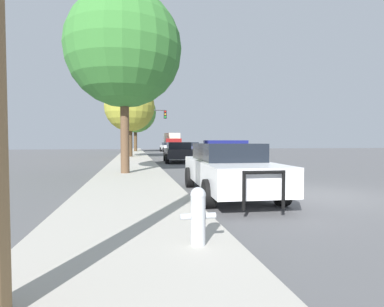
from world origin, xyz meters
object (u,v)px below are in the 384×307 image
object	(u,v)px
tree_sidewalk_far	(135,112)
box_truck	(172,141)
car_background_distant	(168,147)
car_background_midblock	(178,152)
tree_sidewalk_mid	(130,107)
traffic_light	(144,122)
police_car	(228,168)
fire_hydrant	(198,214)
tree_sidewalk_near	(124,50)
car_background_oncoming	(192,148)

from	to	relation	value
tree_sidewalk_far	box_truck	bearing A→B (deg)	44.09
car_background_distant	tree_sidewalk_far	size ratio (longest dim) A/B	0.47
car_background_midblock	tree_sidewalk_mid	distance (m)	8.54
traffic_light	police_car	bearing A→B (deg)	-86.41
fire_hydrant	police_car	bearing A→B (deg)	67.25
tree_sidewalk_mid	car_background_midblock	bearing A→B (deg)	-61.75
tree_sidewalk_near	fire_hydrant	bearing A→B (deg)	-82.88
traffic_light	car_background_oncoming	size ratio (longest dim) A/B	1.09
box_truck	tree_sidewalk_mid	size ratio (longest dim) A/B	1.03
car_background_oncoming	car_background_midblock	world-z (taller)	car_background_midblock
car_background_distant	car_background_midblock	size ratio (longest dim) A/B	0.86
traffic_light	tree_sidewalk_mid	world-z (taller)	tree_sidewalk_mid
car_background_oncoming	box_truck	world-z (taller)	box_truck
tree_sidewalk_mid	tree_sidewalk_far	size ratio (longest dim) A/B	0.80
tree_sidewalk_near	car_background_distant	bearing A→B (deg)	80.12
tree_sidewalk_mid	car_background_distant	bearing A→B (deg)	71.81
tree_sidewalk_mid	fire_hydrant	bearing A→B (deg)	-87.32
car_background_distant	box_truck	distance (m)	5.62
police_car	car_background_distant	bearing A→B (deg)	-91.07
car_background_oncoming	car_background_distant	bearing A→B (deg)	-76.84
car_background_oncoming	box_truck	distance (m)	15.15
police_car	car_background_midblock	distance (m)	13.77
traffic_light	tree_sidewalk_far	bearing A→B (deg)	93.80
car_background_midblock	tree_sidewalk_near	bearing A→B (deg)	-110.33
car_background_oncoming	fire_hydrant	bearing A→B (deg)	81.95
fire_hydrant	car_background_distant	size ratio (longest dim) A/B	0.19
car_background_distant	car_background_midblock	world-z (taller)	car_background_midblock
police_car	tree_sidewalk_far	world-z (taller)	tree_sidewalk_far
police_car	car_background_midblock	xyz separation A→B (m)	(0.61, 13.76, 0.00)
police_car	traffic_light	distance (m)	24.71
police_car	tree_sidewalk_near	distance (m)	7.80
box_truck	fire_hydrant	bearing A→B (deg)	85.92
fire_hydrant	car_background_distant	xyz separation A→B (m)	(4.29, 41.29, 0.20)
police_car	box_truck	bearing A→B (deg)	-92.37
tree_sidewalk_mid	tree_sidewalk_far	bearing A→B (deg)	87.74
traffic_light	car_background_midblock	world-z (taller)	traffic_light
fire_hydrant	traffic_light	size ratio (longest dim) A/B	0.16
police_car	tree_sidewalk_far	size ratio (longest dim) A/B	0.61
fire_hydrant	box_truck	world-z (taller)	box_truck
traffic_light	tree_sidewalk_mid	bearing A→B (deg)	-109.21
police_car	fire_hydrant	size ratio (longest dim) A/B	6.78
traffic_light	car_background_midblock	distance (m)	11.33
fire_hydrant	tree_sidewalk_mid	xyz separation A→B (m)	(-1.16, 24.71, 4.23)
car_background_midblock	traffic_light	bearing A→B (deg)	104.44
traffic_light	tree_sidewalk_near	distance (m)	19.26
box_truck	tree_sidewalk_far	world-z (taller)	tree_sidewalk_far
tree_sidewalk_near	police_car	bearing A→B (deg)	-60.76
police_car	car_background_distant	distance (m)	37.07
police_car	traffic_light	bearing A→B (deg)	-83.63
car_background_oncoming	traffic_light	bearing A→B (deg)	28.24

